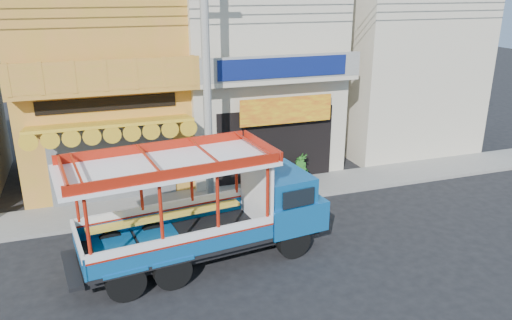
{
  "coord_description": "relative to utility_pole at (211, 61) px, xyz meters",
  "views": [
    {
      "loc": [
        -4.58,
        -11.95,
        7.24
      ],
      "look_at": [
        0.36,
        2.5,
        1.9
      ],
      "focal_mm": 35.0,
      "sensor_mm": 36.0,
      "label": 1
    }
  ],
  "objects": [
    {
      "name": "shophouse_right",
      "position": [
        2.85,
        4.66,
        -0.93
      ],
      "size": [
        6.0,
        6.75,
        8.24
      ],
      "color": "beige",
      "rests_on": "ground"
    },
    {
      "name": "potted_plant_c",
      "position": [
        3.7,
        1.18,
        -4.37
      ],
      "size": [
        0.65,
        0.65,
        1.08
      ],
      "primitive_type": "imported",
      "rotation": [
        0.0,
        0.0,
        4.64
      ],
      "color": "#205E1A",
      "rests_on": "sidewalk"
    },
    {
      "name": "party_pilaster",
      "position": [
        -0.15,
        1.55,
        -1.03
      ],
      "size": [
        0.35,
        0.3,
        8.0
      ],
      "primitive_type": "cube",
      "color": "beige",
      "rests_on": "ground"
    },
    {
      "name": "ground",
      "position": [
        0.85,
        -3.3,
        -5.03
      ],
      "size": [
        90.0,
        90.0,
        0.0
      ],
      "primitive_type": "plane",
      "color": "black",
      "rests_on": "ground"
    },
    {
      "name": "potted_plant_a",
      "position": [
        2.35,
        1.35,
        -4.42
      ],
      "size": [
        1.13,
        1.08,
        0.98
      ],
      "primitive_type": "imported",
      "rotation": [
        0.0,
        0.0,
        0.49
      ],
      "color": "#205E1A",
      "rests_on": "sidewalk"
    },
    {
      "name": "sidewalk",
      "position": [
        0.85,
        0.7,
        -4.97
      ],
      "size": [
        30.0,
        2.0,
        0.12
      ],
      "primitive_type": "cube",
      "color": "slate",
      "rests_on": "ground"
    },
    {
      "name": "utility_pole",
      "position": [
        0.0,
        0.0,
        0.0
      ],
      "size": [
        28.0,
        0.26,
        9.0
      ],
      "color": "gray",
      "rests_on": "ground"
    },
    {
      "name": "filler_building_right",
      "position": [
        9.85,
        4.7,
        -1.23
      ],
      "size": [
        6.0,
        6.0,
        7.6
      ],
      "primitive_type": "cube",
      "color": "beige",
      "rests_on": "ground"
    },
    {
      "name": "shophouse_left",
      "position": [
        -3.15,
        4.66,
        -0.92
      ],
      "size": [
        6.0,
        7.5,
        8.24
      ],
      "color": "#BA9029",
      "rests_on": "ground"
    },
    {
      "name": "potted_plant_b",
      "position": [
        3.42,
        0.39,
        -4.39
      ],
      "size": [
        0.74,
        0.71,
        1.05
      ],
      "primitive_type": "imported",
      "rotation": [
        0.0,
        0.0,
        2.54
      ],
      "color": "#205E1A",
      "rests_on": "sidewalk"
    },
    {
      "name": "songthaew_truck",
      "position": [
        -0.67,
        -3.16,
        -3.46
      ],
      "size": [
        7.21,
        3.09,
        3.26
      ],
      "color": "black",
      "rests_on": "ground"
    }
  ]
}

